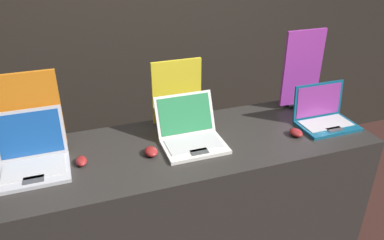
{
  "coord_description": "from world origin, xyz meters",
  "views": [
    {
      "loc": [
        -0.6,
        -1.4,
        2.08
      ],
      "look_at": [
        0.01,
        0.36,
        1.11
      ],
      "focal_mm": 35.0,
      "sensor_mm": 36.0,
      "label": 1
    }
  ],
  "objects_px": {
    "laptop_middle": "(191,134)",
    "mouse_front": "(81,161)",
    "promo_stand_back": "(302,71)",
    "promo_stand_front": "(28,116)",
    "promo_stand_middle": "(177,94)",
    "laptop_back": "(324,116)",
    "mouse_back": "(296,133)",
    "mouse_middle": "(151,152)",
    "laptop_front": "(33,157)"
  },
  "relations": [
    {
      "from": "mouse_front",
      "to": "promo_stand_middle",
      "type": "bearing_deg",
      "value": 24.44
    },
    {
      "from": "mouse_front",
      "to": "mouse_back",
      "type": "distance_m",
      "value": 1.24
    },
    {
      "from": "promo_stand_back",
      "to": "laptop_back",
      "type": "bearing_deg",
      "value": -90.0
    },
    {
      "from": "promo_stand_middle",
      "to": "promo_stand_back",
      "type": "height_order",
      "value": "promo_stand_back"
    },
    {
      "from": "promo_stand_back",
      "to": "mouse_front",
      "type": "bearing_deg",
      "value": -170.68
    },
    {
      "from": "laptop_front",
      "to": "mouse_middle",
      "type": "bearing_deg",
      "value": -7.43
    },
    {
      "from": "laptop_front",
      "to": "laptop_back",
      "type": "bearing_deg",
      "value": -2.89
    },
    {
      "from": "mouse_front",
      "to": "laptop_middle",
      "type": "xyz_separation_m",
      "value": [
        0.62,
        0.02,
        0.04
      ]
    },
    {
      "from": "mouse_middle",
      "to": "promo_stand_front",
      "type": "bearing_deg",
      "value": 157.93
    },
    {
      "from": "promo_stand_front",
      "to": "promo_stand_back",
      "type": "relative_size",
      "value": 0.87
    },
    {
      "from": "mouse_front",
      "to": "promo_stand_front",
      "type": "relative_size",
      "value": 0.2
    },
    {
      "from": "laptop_middle",
      "to": "mouse_back",
      "type": "height_order",
      "value": "laptop_middle"
    },
    {
      "from": "laptop_back",
      "to": "promo_stand_back",
      "type": "distance_m",
      "value": 0.35
    },
    {
      "from": "promo_stand_front",
      "to": "promo_stand_back",
      "type": "xyz_separation_m",
      "value": [
        1.71,
        0.03,
        0.03
      ]
    },
    {
      "from": "mouse_middle",
      "to": "promo_stand_back",
      "type": "relative_size",
      "value": 0.18
    },
    {
      "from": "mouse_front",
      "to": "mouse_back",
      "type": "relative_size",
      "value": 0.97
    },
    {
      "from": "promo_stand_back",
      "to": "promo_stand_front",
      "type": "bearing_deg",
      "value": -178.92
    },
    {
      "from": "laptop_back",
      "to": "promo_stand_middle",
      "type": "bearing_deg",
      "value": 159.55
    },
    {
      "from": "promo_stand_middle",
      "to": "laptop_front",
      "type": "bearing_deg",
      "value": -164.52
    },
    {
      "from": "laptop_middle",
      "to": "mouse_back",
      "type": "relative_size",
      "value": 3.78
    },
    {
      "from": "mouse_middle",
      "to": "mouse_back",
      "type": "bearing_deg",
      "value": -5.24
    },
    {
      "from": "laptop_front",
      "to": "mouse_middle",
      "type": "distance_m",
      "value": 0.61
    },
    {
      "from": "mouse_back",
      "to": "mouse_middle",
      "type": "bearing_deg",
      "value": 174.76
    },
    {
      "from": "mouse_front",
      "to": "laptop_back",
      "type": "distance_m",
      "value": 1.48
    },
    {
      "from": "mouse_front",
      "to": "mouse_middle",
      "type": "xyz_separation_m",
      "value": [
        0.37,
        -0.03,
        0.0
      ]
    },
    {
      "from": "mouse_middle",
      "to": "promo_stand_middle",
      "type": "distance_m",
      "value": 0.44
    },
    {
      "from": "promo_stand_middle",
      "to": "laptop_back",
      "type": "distance_m",
      "value": 0.93
    },
    {
      "from": "mouse_middle",
      "to": "laptop_back",
      "type": "relative_size",
      "value": 0.28
    },
    {
      "from": "mouse_front",
      "to": "promo_stand_back",
      "type": "relative_size",
      "value": 0.17
    },
    {
      "from": "laptop_middle",
      "to": "mouse_front",
      "type": "bearing_deg",
      "value": -178.36
    },
    {
      "from": "laptop_middle",
      "to": "mouse_middle",
      "type": "height_order",
      "value": "laptop_middle"
    },
    {
      "from": "mouse_front",
      "to": "mouse_middle",
      "type": "relative_size",
      "value": 0.93
    },
    {
      "from": "promo_stand_middle",
      "to": "mouse_back",
      "type": "bearing_deg",
      "value": -32.36
    },
    {
      "from": "promo_stand_front",
      "to": "promo_stand_back",
      "type": "bearing_deg",
      "value": 1.08
    },
    {
      "from": "promo_stand_front",
      "to": "mouse_middle",
      "type": "xyz_separation_m",
      "value": [
        0.6,
        -0.24,
        -0.2
      ]
    },
    {
      "from": "promo_stand_middle",
      "to": "promo_stand_back",
      "type": "bearing_deg",
      "value": -2.49
    },
    {
      "from": "mouse_middle",
      "to": "promo_stand_back",
      "type": "height_order",
      "value": "promo_stand_back"
    },
    {
      "from": "laptop_front",
      "to": "promo_stand_front",
      "type": "distance_m",
      "value": 0.23
    },
    {
      "from": "laptop_front",
      "to": "laptop_middle",
      "type": "xyz_separation_m",
      "value": [
        0.85,
        -0.03,
        -0.01
      ]
    },
    {
      "from": "promo_stand_front",
      "to": "laptop_middle",
      "type": "bearing_deg",
      "value": -12.78
    },
    {
      "from": "mouse_back",
      "to": "promo_stand_back",
      "type": "xyz_separation_m",
      "value": [
        0.24,
        0.36,
        0.24
      ]
    },
    {
      "from": "promo_stand_front",
      "to": "promo_stand_middle",
      "type": "relative_size",
      "value": 1.12
    },
    {
      "from": "promo_stand_front",
      "to": "mouse_middle",
      "type": "height_order",
      "value": "promo_stand_front"
    },
    {
      "from": "mouse_middle",
      "to": "mouse_back",
      "type": "distance_m",
      "value": 0.87
    },
    {
      "from": "promo_stand_front",
      "to": "mouse_back",
      "type": "height_order",
      "value": "promo_stand_front"
    },
    {
      "from": "laptop_front",
      "to": "promo_stand_front",
      "type": "xyz_separation_m",
      "value": [
        0.0,
        0.16,
        0.16
      ]
    },
    {
      "from": "laptop_front",
      "to": "promo_stand_middle",
      "type": "xyz_separation_m",
      "value": [
        0.85,
        0.23,
        0.13
      ]
    },
    {
      "from": "laptop_front",
      "to": "promo_stand_back",
      "type": "relative_size",
      "value": 0.65
    },
    {
      "from": "mouse_middle",
      "to": "laptop_back",
      "type": "distance_m",
      "value": 1.11
    },
    {
      "from": "laptop_front",
      "to": "mouse_middle",
      "type": "height_order",
      "value": "laptop_front"
    }
  ]
}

